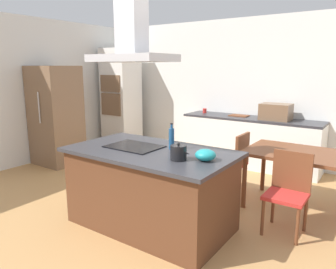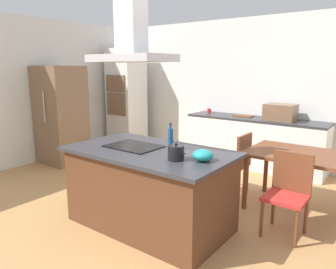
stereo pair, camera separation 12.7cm
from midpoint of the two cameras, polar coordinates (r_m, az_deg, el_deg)
name	(u,v)px [view 2 (the right image)]	position (r m, az deg, el deg)	size (l,w,h in m)	color
ground	(213,187)	(5.03, 8.75, -9.19)	(16.00, 16.00, 0.00)	tan
wall_back	(261,91)	(6.32, 16.73, 7.33)	(7.20, 0.10, 2.70)	white
wall_left	(47,90)	(6.73, -20.23, 7.35)	(0.10, 8.80, 2.70)	white
kitchen_island	(150,188)	(3.69, -2.26, -9.45)	(1.86, 1.06, 0.90)	#59331E
cooktop	(134,146)	(3.70, -5.12, -2.08)	(0.60, 0.44, 0.01)	black
tea_kettle	(176,153)	(3.15, 2.60, -3.25)	(0.21, 0.16, 0.17)	black
olive_oil_bottle	(171,138)	(3.54, 1.48, -0.68)	(0.06, 0.06, 0.29)	navy
mixing_bowl	(203,155)	(3.15, 7.37, -3.68)	(0.21, 0.21, 0.11)	teal
back_counter	(254,142)	(6.08, 15.59, -1.35)	(2.50, 0.62, 0.90)	white
countertop_microwave	(280,112)	(5.84, 19.91, 3.73)	(0.50, 0.38, 0.28)	brown
coffee_mug_red	(209,111)	(6.45, 7.88, 4.18)	(0.08, 0.08, 0.09)	red
cutting_board	(243,116)	(6.14, 13.83, 3.22)	(0.34, 0.24, 0.02)	brown
wall_oven_stack	(126,98)	(7.38, -6.90, 6.38)	(0.70, 0.66, 2.20)	white
refrigerator	(61,115)	(6.36, -17.91, 3.30)	(0.80, 0.73, 1.82)	brown
dining_table	(306,160)	(4.35, 24.06, -4.23)	(1.40, 0.90, 0.75)	brown
chair_facing_island	(289,189)	(3.78, 21.53, -8.92)	(0.42, 0.42, 0.89)	red
chair_at_left_end	(237,160)	(4.66, 12.87, -4.47)	(0.42, 0.42, 0.89)	red
range_hood	(131,38)	(3.60, -5.49, 16.70)	(0.90, 0.55, 0.78)	#ADADB2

